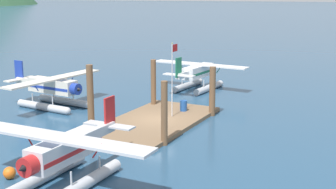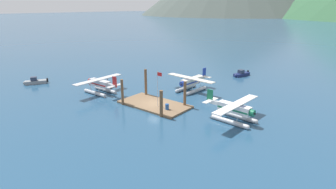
{
  "view_description": "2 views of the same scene",
  "coord_description": "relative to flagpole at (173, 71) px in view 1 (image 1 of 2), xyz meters",
  "views": [
    {
      "loc": [
        -29.65,
        -16.28,
        9.73
      ],
      "look_at": [
        1.75,
        -0.18,
        1.93
      ],
      "focal_mm": 48.64,
      "sensor_mm": 36.0,
      "label": 1
    },
    {
      "loc": [
        28.3,
        -31.83,
        15.68
      ],
      "look_at": [
        0.62,
        2.83,
        1.25
      ],
      "focal_mm": 29.28,
      "sensor_mm": 36.0,
      "label": 2
    }
  ],
  "objects": [
    {
      "name": "seaplane_cream_bow_centre",
      "position": [
        -1.2,
        11.09,
        -2.36
      ],
      "size": [
        10.47,
        7.97,
        3.84
      ],
      "color": "#B7BABF",
      "rests_on": "ground"
    },
    {
      "name": "seaplane_white_stbd_fwd",
      "position": [
        11.68,
        2.85,
        -2.36
      ],
      "size": [
        7.97,
        10.47,
        3.84
      ],
      "color": "#B7BABF",
      "rests_on": "ground"
    },
    {
      "name": "piling_far_right",
      "position": [
        2.83,
        3.3,
        -1.82
      ],
      "size": [
        0.46,
        0.46,
        4.23
      ],
      "primitive_type": "cylinder",
      "color": "brown",
      "rests_on": "ground"
    },
    {
      "name": "dock_platform",
      "position": [
        -1.48,
        0.74,
        -3.78
      ],
      "size": [
        11.61,
        6.11,
        0.3
      ],
      "primitive_type": "cube",
      "color": "brown",
      "rests_on": "ground"
    },
    {
      "name": "flagpole",
      "position": [
        0.0,
        0.0,
        0.0
      ],
      "size": [
        0.95,
        0.1,
        5.82
      ],
      "color": "silver",
      "rests_on": "dock_platform"
    },
    {
      "name": "mooring_buoy",
      "position": [
        -14.6,
        2.52,
        -3.6
      ],
      "size": [
        0.68,
        0.68,
        0.68
      ],
      "primitive_type": "sphere",
      "color": "orange",
      "rests_on": "ground"
    },
    {
      "name": "piling_near_right",
      "position": [
        2.57,
        -2.31,
        -1.91
      ],
      "size": [
        0.5,
        0.5,
        4.04
      ],
      "primitive_type": "cylinder",
      "color": "brown",
      "rests_on": "ground"
    },
    {
      "name": "fuel_drum",
      "position": [
        1.86,
        -0.07,
        -3.19
      ],
      "size": [
        0.62,
        0.62,
        0.88
      ],
      "color": "#1E4C99",
      "rests_on": "dock_platform"
    },
    {
      "name": "seaplane_silver_port_aft",
      "position": [
        -13.77,
        -0.68,
        -2.36
      ],
      "size": [
        7.98,
        10.42,
        3.84
      ],
      "color": "#B7BABF",
      "rests_on": "ground"
    },
    {
      "name": "piling_near_left",
      "position": [
        -5.81,
        -2.29,
        -1.79
      ],
      "size": [
        0.43,
        0.43,
        4.3
      ],
      "primitive_type": "cylinder",
      "color": "brown",
      "rests_on": "ground"
    },
    {
      "name": "piling_far_left",
      "position": [
        -5.94,
        3.51,
        -1.45
      ],
      "size": [
        0.47,
        0.47,
        4.96
      ],
      "primitive_type": "cylinder",
      "color": "brown",
      "rests_on": "ground"
    },
    {
      "name": "ground_plane",
      "position": [
        -1.48,
        0.74,
        -3.93
      ],
      "size": [
        1200.0,
        1200.0,
        0.0
      ],
      "primitive_type": "plane",
      "color": "navy"
    }
  ]
}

